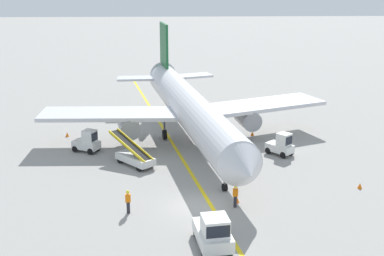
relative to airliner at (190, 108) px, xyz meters
name	(u,v)px	position (x,y,z in m)	size (l,w,h in m)	color
ground_plane	(198,206)	(0.11, -14.45, -3.42)	(300.00, 300.00, 0.00)	gray
taxi_line_yellow	(195,179)	(0.10, -9.45, -3.41)	(0.30, 80.00, 0.01)	yellow
airliner	(190,108)	(0.00, 0.00, 0.00)	(28.09, 35.16, 10.10)	silver
pushback_tug	(213,232)	(0.79, -20.30, -2.42)	(2.40, 3.84, 2.20)	silver
baggage_tug_near_wing	(281,145)	(8.14, -3.98, -2.49)	(2.58, 2.65, 2.10)	silver
baggage_tug_by_cargo_door	(87,142)	(-9.46, -2.46, -2.49)	(2.73, 2.21, 2.10)	silver
belt_loader_forward_hold	(134,156)	(-4.94, -6.05, -2.64)	(4.25, 4.57, 2.59)	silver
ground_crew_marshaller	(128,201)	(-4.73, -15.44, -2.51)	(0.36, 0.24, 1.70)	#26262D
ground_crew_wing_walker	(235,195)	(2.75, -14.75, -2.51)	(0.36, 0.24, 1.70)	#26262D
safety_cone_nose_left	(67,134)	(-12.23, 2.22, -3.20)	(0.36, 0.36, 0.44)	orange
safety_cone_nose_right	(360,186)	(12.72, -11.78, -3.20)	(0.36, 0.36, 0.44)	orange
safety_cone_wingtip_left	(237,200)	(2.98, -13.98, -3.20)	(0.36, 0.36, 0.44)	orange
safety_cone_wingtip_right	(252,133)	(6.40, 1.90, -3.20)	(0.36, 0.36, 0.44)	orange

